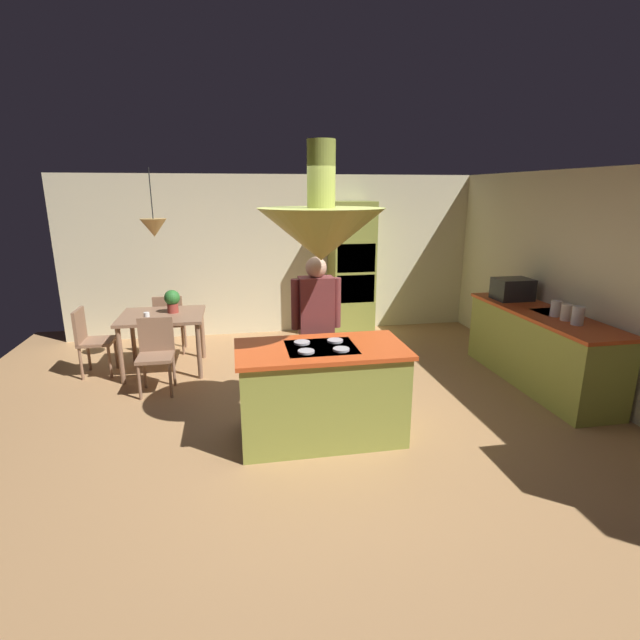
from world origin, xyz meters
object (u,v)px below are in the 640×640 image
(chair_facing_island, at_px, (156,350))
(canister_sugar, at_px, (566,312))
(kitchen_island, at_px, (321,392))
(oven_tower, at_px, (351,270))
(potted_plant_on_table, at_px, (172,300))
(person_at_island, at_px, (316,323))
(cup_on_table, at_px, (147,316))
(canister_flour, at_px, (578,316))
(chair_at_corner, at_px, (90,337))
(microwave_on_counter, at_px, (513,289))
(canister_tea, at_px, (556,309))
(dining_table, at_px, (163,322))
(chair_by_back_wall, at_px, (170,320))

(chair_facing_island, bearing_deg, canister_sugar, -12.56)
(kitchen_island, relative_size, oven_tower, 0.74)
(potted_plant_on_table, height_order, canister_sugar, canister_sugar)
(oven_tower, relative_size, person_at_island, 1.30)
(oven_tower, bearing_deg, potted_plant_on_table, -158.14)
(cup_on_table, bearing_deg, canister_sugar, -17.28)
(chair_facing_island, bearing_deg, canister_flour, -14.70)
(chair_facing_island, bearing_deg, kitchen_island, -40.04)
(kitchen_island, bearing_deg, chair_at_corner, 141.11)
(chair_at_corner, xyz_separation_m, cup_on_table, (0.76, -0.23, 0.30))
(kitchen_island, bearing_deg, canister_flour, 4.77)
(chair_facing_island, distance_m, canister_sugar, 4.68)
(potted_plant_on_table, relative_size, microwave_on_counter, 0.65)
(chair_facing_island, relative_size, cup_on_table, 9.67)
(canister_tea, bearing_deg, kitchen_island, -168.13)
(chair_at_corner, bearing_deg, microwave_on_counter, -96.54)
(person_at_island, xyz_separation_m, chair_at_corner, (-2.68, 1.41, -0.44))
(canister_sugar, bearing_deg, oven_tower, 121.62)
(chair_facing_island, relative_size, chair_at_corner, 1.00)
(kitchen_island, bearing_deg, potted_plant_on_table, 125.77)
(oven_tower, relative_size, dining_table, 2.04)
(person_at_island, distance_m, canister_tea, 2.77)
(potted_plant_on_table, relative_size, cup_on_table, 3.33)
(cup_on_table, bearing_deg, oven_tower, 24.92)
(kitchen_island, height_order, microwave_on_counter, microwave_on_counter)
(kitchen_island, height_order, chair_by_back_wall, kitchen_island)
(canister_sugar, distance_m, microwave_on_counter, 1.06)
(chair_facing_island, bearing_deg, dining_table, 90.00)
(kitchen_island, relative_size, chair_at_corner, 1.81)
(oven_tower, bearing_deg, kitchen_island, -108.74)
(kitchen_island, xyz_separation_m, canister_tea, (2.84, 0.60, 0.54))
(potted_plant_on_table, bearing_deg, canister_flour, -23.73)
(oven_tower, xyz_separation_m, canister_flour, (1.74, -3.01, -0.06))
(kitchen_island, distance_m, oven_tower, 3.48)
(dining_table, relative_size, potted_plant_on_table, 3.50)
(cup_on_table, xyz_separation_m, canister_tea, (4.69, -1.28, 0.20))
(dining_table, bearing_deg, person_at_island, -38.53)
(dining_table, bearing_deg, canister_sugar, -20.34)
(kitchen_island, xyz_separation_m, potted_plant_on_table, (-1.57, 2.17, 0.47))
(chair_by_back_wall, height_order, canister_flour, canister_flour)
(potted_plant_on_table, bearing_deg, chair_by_back_wall, 102.63)
(chair_facing_island, xyz_separation_m, chair_by_back_wall, (0.00, 1.34, 0.00))
(chair_facing_island, distance_m, potted_plant_on_table, 0.87)
(person_at_island, relative_size, microwave_on_counter, 3.58)
(chair_by_back_wall, relative_size, microwave_on_counter, 1.89)
(person_at_island, xyz_separation_m, canister_flour, (2.77, -0.45, 0.07))
(oven_tower, bearing_deg, chair_at_corner, -162.84)
(chair_facing_island, relative_size, microwave_on_counter, 1.89)
(oven_tower, distance_m, cup_on_table, 3.26)
(person_at_island, distance_m, chair_at_corner, 3.06)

